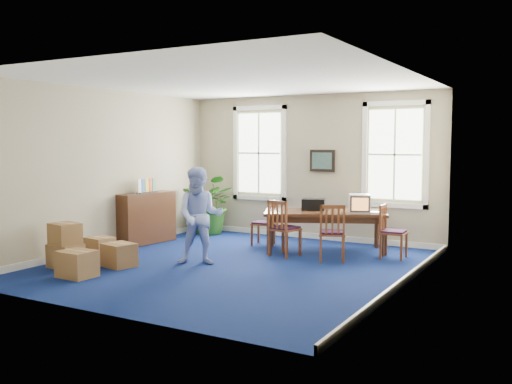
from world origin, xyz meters
The scene contains 25 objects.
floor centered at (0.00, 0.00, 0.00)m, with size 6.50×6.50×0.00m, color navy.
ceiling centered at (0.00, 0.00, 3.20)m, with size 6.50×6.50×0.00m, color white.
wall_back centered at (0.00, 3.25, 1.60)m, with size 6.50×6.50×0.00m, color tan.
wall_front centered at (0.00, -3.25, 1.60)m, with size 6.50×6.50×0.00m, color tan.
wall_left centered at (-3.00, 0.00, 1.60)m, with size 6.50×6.50×0.00m, color tan.
wall_right centered at (3.00, 0.00, 1.60)m, with size 6.50×6.50×0.00m, color tan.
baseboard_back centered at (0.00, 3.22, 0.06)m, with size 6.00×0.04×0.12m, color white.
baseboard_left centered at (-2.97, 0.00, 0.06)m, with size 0.04×6.50×0.12m, color white.
baseboard_right centered at (2.97, 0.00, 0.06)m, with size 0.04×6.50×0.12m, color white.
window_left centered at (-1.30, 3.23, 1.90)m, with size 1.40×0.12×2.20m, color white, non-canonical shape.
window_right centered at (1.90, 3.23, 1.90)m, with size 1.40×0.12×2.20m, color white, non-canonical shape.
wall_picture centered at (0.30, 3.20, 1.75)m, with size 0.58×0.06×0.48m, color black, non-canonical shape.
conference_table centered at (0.88, 1.99, 0.40)m, with size 2.35×1.07×0.80m, color #442513, non-canonical shape.
crt_tv centered at (1.57, 2.04, 0.98)m, with size 0.40×0.43×0.36m, color #B7B7BC, non-canonical shape.
game_console centered at (1.89, 1.99, 0.82)m, with size 0.15×0.19×0.05m, color white.
equipment_bag centered at (0.61, 2.04, 0.91)m, with size 0.45×0.29×0.23m, color black.
chair_near_left centered at (0.40, 1.19, 0.53)m, with size 0.48×0.48×1.07m, color brown, non-canonical shape.
chair_near_right centered at (1.36, 1.19, 0.52)m, with size 0.47×0.47×1.05m, color brown, non-canonical shape.
chair_end_left centered at (-0.51, 1.99, 0.47)m, with size 0.42×0.42×0.94m, color brown, non-canonical shape.
chair_end_right centered at (2.26, 1.99, 0.50)m, with size 0.45×0.45×0.99m, color brown, non-canonical shape.
man centered at (-0.56, -0.24, 0.86)m, with size 0.84×0.65×1.72m, color #9CB2F6.
credenza centered at (-2.75, 0.91, 0.54)m, with size 0.39×1.37×1.08m, color #442513.
brochure_rack centered at (-2.73, 0.91, 1.24)m, with size 0.13×0.72×0.32m, color #99999E, non-canonical shape.
potted_plant centered at (-2.26, 2.66, 0.71)m, with size 1.27×1.10×1.41m, color #215416.
cardboard_boxes centered at (-2.24, -1.48, 0.41)m, with size 1.42×1.42×0.81m, color olive, non-canonical shape.
Camera 1 is at (5.19, -8.40, 2.15)m, focal length 40.00 mm.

